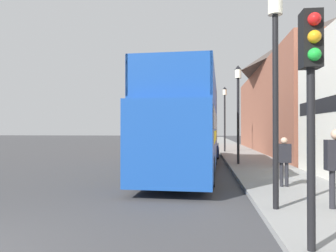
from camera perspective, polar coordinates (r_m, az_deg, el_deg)
ground_plane at (r=25.63m, az=-3.31°, el=-4.89°), size 144.00×144.00×0.00m
sidewalk at (r=22.45m, az=13.43°, el=-5.31°), size 3.08×108.00×0.14m
brick_terrace_rear at (r=28.85m, az=21.03°, el=5.27°), size 6.00×22.84×9.69m
tour_bus at (r=14.55m, az=3.36°, el=-1.02°), size 3.07×11.44×4.12m
parked_car_ahead_of_bus at (r=22.55m, az=6.67°, el=-3.69°), size 1.88×4.04×1.52m
pedestrian_second at (r=8.34m, az=27.27°, el=-5.42°), size 0.47×0.26×1.80m
pedestrian_third at (r=10.91m, az=19.56°, el=-5.08°), size 0.40×0.22×1.54m
traffic_signal at (r=5.33m, az=23.68°, el=8.22°), size 0.28×0.42×3.55m
lamp_post_nearest at (r=7.95m, az=18.20°, el=11.55°), size 0.35×0.35×5.06m
lamp_post_second at (r=17.36m, az=12.12°, el=5.04°), size 0.35×0.35×5.10m
lamp_post_third at (r=26.88m, az=9.85°, el=3.22°), size 0.35×0.35×5.23m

